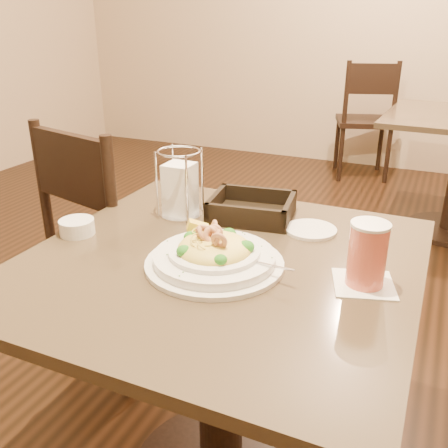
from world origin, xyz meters
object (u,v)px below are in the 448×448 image
at_px(bread_basket, 252,210).
at_px(butter_ramekin, 77,227).
at_px(drink_glass, 367,255).
at_px(napkin_caddy, 180,188).
at_px(dining_chair_near, 113,241).
at_px(side_plate, 311,230).
at_px(dining_chair_far, 366,117).
at_px(main_table, 221,337).
at_px(pasta_bowl, 214,254).

xyz_separation_m(bread_basket, butter_ramekin, (-0.37, -0.29, -0.00)).
relative_size(drink_glass, napkin_caddy, 0.81).
bearing_deg(butter_ramekin, dining_chair_near, 116.26).
height_order(bread_basket, side_plate, bread_basket).
bearing_deg(drink_glass, dining_chair_far, 98.94).
bearing_deg(dining_chair_far, butter_ramekin, 68.51).
bearing_deg(butter_ramekin, main_table, 3.57).
bearing_deg(butter_ramekin, napkin_caddy, 51.08).
relative_size(main_table, drink_glass, 5.76).
relative_size(dining_chair_far, side_plate, 6.83).
relative_size(dining_chair_near, butter_ramekin, 10.28).
height_order(dining_chair_near, bread_basket, dining_chair_near).
bearing_deg(bread_basket, dining_chair_near, 171.19).
relative_size(pasta_bowl, bread_basket, 1.42).
bearing_deg(butter_ramekin, dining_chair_far, 85.57).
distance_m(drink_glass, napkin_caddy, 0.58).
bearing_deg(drink_glass, pasta_bowl, -170.91).
height_order(pasta_bowl, butter_ramekin, pasta_bowl).
relative_size(dining_chair_far, drink_glass, 5.95).
bearing_deg(main_table, bread_basket, 95.45).
xyz_separation_m(pasta_bowl, butter_ramekin, (-0.40, 0.02, -0.01)).
xyz_separation_m(main_table, dining_chair_far, (-0.16, 3.11, 0.01)).
xyz_separation_m(drink_glass, napkin_caddy, (-0.55, 0.19, 0.01)).
bearing_deg(main_table, butter_ramekin, -176.43).
bearing_deg(main_table, dining_chair_near, 148.86).
relative_size(main_table, napkin_caddy, 4.68).
distance_m(napkin_caddy, butter_ramekin, 0.30).
xyz_separation_m(drink_glass, butter_ramekin, (-0.73, -0.04, -0.05)).
xyz_separation_m(main_table, drink_glass, (0.33, 0.01, 0.30)).
xyz_separation_m(bread_basket, side_plate, (0.18, -0.03, -0.02)).
distance_m(dining_chair_near, bread_basket, 0.62).
distance_m(dining_chair_near, butter_ramekin, 0.49).
xyz_separation_m(pasta_bowl, drink_glass, (0.33, 0.05, 0.04)).
bearing_deg(dining_chair_near, drink_glass, 173.52).
relative_size(dining_chair_far, bread_basket, 3.75).
height_order(drink_glass, butter_ramekin, drink_glass).
xyz_separation_m(bread_basket, napkin_caddy, (-0.19, -0.07, 0.06)).
bearing_deg(main_table, napkin_caddy, 136.99).
height_order(dining_chair_near, drink_glass, dining_chair_near).
bearing_deg(dining_chair_far, pasta_bowl, 75.85).
bearing_deg(drink_glass, napkin_caddy, 160.81).
relative_size(bread_basket, side_plate, 1.82).
bearing_deg(dining_chair_near, dining_chair_far, -84.87).
bearing_deg(pasta_bowl, bread_basket, 95.23).
relative_size(drink_glass, butter_ramekin, 1.73).
relative_size(bread_basket, butter_ramekin, 2.74).
xyz_separation_m(drink_glass, bread_basket, (-0.36, 0.26, -0.05)).
bearing_deg(main_table, drink_glass, 2.05).
bearing_deg(side_plate, bread_basket, 171.83).
bearing_deg(pasta_bowl, butter_ramekin, 177.79).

